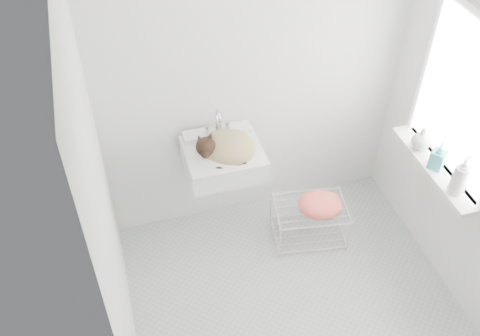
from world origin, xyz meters
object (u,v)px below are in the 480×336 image
object	(u,v)px
bottle_a	(455,192)
cat	(226,147)
bottle_c	(419,148)
bottle_b	(435,167)
wire_rack	(309,222)
sink	(223,150)

from	to	relation	value
bottle_a	cat	bearing A→B (deg)	148.82
cat	bottle_c	distance (m)	1.32
bottle_b	wire_rack	bearing A→B (deg)	153.13
cat	bottle_a	distance (m)	1.50
cat	bottle_a	bearing A→B (deg)	-16.20
wire_rack	bottle_b	bearing A→B (deg)	-26.87
sink	wire_rack	distance (m)	0.95
cat	bottle_c	bearing A→B (deg)	0.34
bottle_c	bottle_b	bearing A→B (deg)	-90.00
bottle_b	bottle_c	world-z (taller)	bottle_b
bottle_b	bottle_c	distance (m)	0.20
wire_rack	bottle_a	bearing A→B (deg)	-40.45
bottle_b	bottle_c	bearing A→B (deg)	90.00
cat	wire_rack	bearing A→B (deg)	-2.85
bottle_c	sink	bearing A→B (deg)	164.80
bottle_a	wire_rack	bearing A→B (deg)	139.55
cat	wire_rack	distance (m)	0.97
bottle_a	bottle_c	bearing A→B (deg)	90.00
sink	cat	bearing A→B (deg)	-50.43
sink	bottle_b	bearing A→B (deg)	-23.22
bottle_b	bottle_a	bearing A→B (deg)	-90.00
wire_rack	bottle_a	size ratio (longest dim) A/B	2.23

